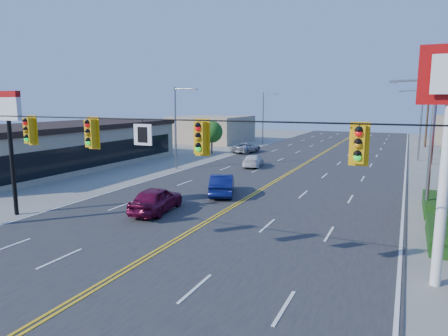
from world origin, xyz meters
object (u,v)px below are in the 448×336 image
at_px(pizza_hut_sign, 9,127).
at_px(car_white, 253,161).
at_px(car_magenta, 156,200).
at_px(signal_span, 114,149).
at_px(car_silver, 246,148).
at_px(car_blue, 222,185).

height_order(pizza_hut_sign, car_white, pizza_hut_sign).
bearing_deg(car_white, car_magenta, 81.16).
distance_m(pizza_hut_sign, car_magenta, 9.34).
relative_size(signal_span, car_silver, 5.05).
xyz_separation_m(car_blue, car_silver, (-7.18, 22.86, -0.07)).
bearing_deg(car_silver, pizza_hut_sign, 93.75).
relative_size(car_magenta, car_blue, 1.00).
relative_size(pizza_hut_sign, car_silver, 1.42).
bearing_deg(signal_span, car_silver, 103.99).
bearing_deg(pizza_hut_sign, car_blue, 46.56).
bearing_deg(car_magenta, car_silver, -86.88).
bearing_deg(pizza_hut_sign, signal_span, -20.19).
relative_size(car_magenta, car_silver, 0.94).
distance_m(pizza_hut_sign, car_silver, 32.72).
distance_m(signal_span, car_white, 26.79).
distance_m(car_blue, car_white, 12.82).
xyz_separation_m(car_magenta, car_white, (-0.70, 18.32, -0.16)).
xyz_separation_m(pizza_hut_sign, car_magenta, (7.32, 3.78, -4.41)).
relative_size(car_blue, car_silver, 0.94).
relative_size(signal_span, pizza_hut_sign, 3.55).
bearing_deg(car_silver, signal_span, 110.96).
bearing_deg(car_magenta, signal_span, 106.85).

